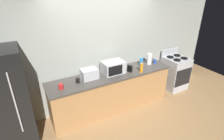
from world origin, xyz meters
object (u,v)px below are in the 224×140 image
object	(u,v)px
stove_range	(175,73)
mug_red	(61,87)
bottle_spray_cleaner	(141,62)
bottle_dish_soap	(141,68)
toaster_oven	(89,74)
paper_towel_roll	(149,59)
cordless_phone	(130,69)
mug_black	(78,80)
mug_blue	(155,61)
refrigerator	(7,100)
microwave	(113,67)

from	to	relation	value
stove_range	mug_red	world-z (taller)	stove_range
bottle_spray_cleaner	bottle_dish_soap	xyz separation A→B (m)	(-0.22, -0.30, 0.01)
toaster_oven	paper_towel_roll	distance (m)	1.58
cordless_phone	mug_black	distance (m)	1.20
mug_red	mug_blue	world-z (taller)	mug_red
mug_red	mug_black	world-z (taller)	mug_red
bottle_dish_soap	cordless_phone	bearing A→B (deg)	145.45
stove_range	bottle_spray_cleaner	distance (m)	1.27
bottle_dish_soap	mug_black	world-z (taller)	bottle_dish_soap
toaster_oven	bottle_spray_cleaner	xyz separation A→B (m)	(1.35, 0.01, -0.01)
mug_black	mug_blue	xyz separation A→B (m)	(2.02, 0.01, 0.00)
stove_range	bottle_dish_soap	bearing A→B (deg)	-170.53
cordless_phone	mug_red	size ratio (longest dim) A/B	1.51
cordless_phone	bottle_dish_soap	world-z (taller)	bottle_dish_soap
cordless_phone	bottle_spray_cleaner	world-z (taller)	bottle_spray_cleaner
toaster_oven	cordless_phone	size ratio (longest dim) A/B	2.27
mug_red	cordless_phone	bearing A→B (deg)	-0.17
cordless_phone	bottle_spray_cleaner	bearing A→B (deg)	0.64
mug_black	toaster_oven	bearing A→B (deg)	11.35
stove_range	toaster_oven	world-z (taller)	toaster_oven
refrigerator	paper_towel_roll	bearing A→B (deg)	0.92
stove_range	bottle_spray_cleaner	bearing A→B (deg)	176.46
toaster_oven	cordless_phone	distance (m)	0.93
stove_range	mug_blue	world-z (taller)	stove_range
stove_range	paper_towel_roll	distance (m)	1.09
toaster_oven	bottle_spray_cleaner	size ratio (longest dim) A/B	1.75
bottle_dish_soap	mug_black	distance (m)	1.43
refrigerator	microwave	world-z (taller)	refrigerator
stove_range	microwave	distance (m)	2.03
paper_towel_roll	mug_black	xyz separation A→B (m)	(-1.86, -0.05, -0.09)
mug_black	mug_blue	size ratio (longest dim) A/B	0.98
cordless_phone	bottle_dish_soap	size ratio (longest dim) A/B	0.72
microwave	mug_red	distance (m)	1.20
bottle_dish_soap	microwave	bearing A→B (deg)	153.83
bottle_spray_cleaner	mug_black	size ratio (longest dim) A/B	2.13
refrigerator	mug_black	world-z (taller)	refrigerator
microwave	mug_red	world-z (taller)	microwave
stove_range	mug_red	bearing A→B (deg)	-178.56
stove_range	bottle_spray_cleaner	world-z (taller)	bottle_spray_cleaner
toaster_oven	mug_black	distance (m)	0.29
stove_range	bottle_dish_soap	size ratio (longest dim) A/B	5.16
bottle_dish_soap	stove_range	bearing A→B (deg)	9.47
cordless_phone	bottle_spray_cleaner	size ratio (longest dim) A/B	0.77
microwave	mug_red	xyz separation A→B (m)	(-1.19, -0.13, -0.09)
paper_towel_roll	mug_red	distance (m)	2.22
paper_towel_roll	bottle_spray_cleaner	size ratio (longest dim) A/B	1.39
refrigerator	stove_range	bearing A→B (deg)	0.00
paper_towel_roll	mug_blue	xyz separation A→B (m)	(0.16, -0.03, -0.09)
refrigerator	paper_towel_roll	size ratio (longest dim) A/B	6.67
mug_blue	stove_range	bearing A→B (deg)	-1.31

